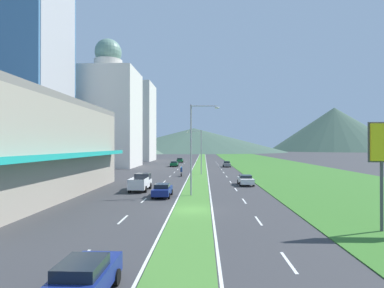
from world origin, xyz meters
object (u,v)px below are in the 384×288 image
office_tower (21,13)px  car_1 (83,280)px  car_0 (227,164)px  car_5 (174,164)px  street_lamp_near (194,143)px  car_3 (246,180)px  car_4 (180,160)px  pickup_truck_0 (141,182)px  car_2 (162,190)px  motorcycle_rider (181,172)px  street_lamp_mid (199,149)px

office_tower → car_1: size_ratio=15.33×
car_0 → car_5: car_0 is taller
office_tower → street_lamp_near: office_tower is taller
car_5 → car_3: bearing=-160.3°
street_lamp_near → car_4: (-6.78, 66.94, -5.05)m
car_3 → pickup_truck_0: pickup_truck_0 is taller
car_5 → car_2: bearing=-176.0°
car_5 → car_0: bearing=-95.1°
car_3 → motorcycle_rider: (-9.97, 11.84, 0.00)m
pickup_truck_0 → street_lamp_near: bearing=-121.3°
street_lamp_near → motorcycle_rider: size_ratio=5.09×
car_1 → car_3: 34.79m
street_lamp_mid → pickup_truck_0: street_lamp_mid is taller
car_2 → motorcycle_rider: bearing=-1.2°
office_tower → car_4: size_ratio=14.61×
car_2 → motorcycle_rider: motorcycle_rider is taller
street_lamp_near → street_lamp_mid: 25.39m
street_lamp_near → car_1: (-3.24, -23.61, -5.05)m
street_lamp_near → motorcycle_rider: bearing=97.9°
street_lamp_mid → car_2: (-3.67, -26.13, -4.22)m
car_2 → car_4: car_4 is taller
street_lamp_mid → car_4: size_ratio=1.91×
office_tower → car_5: size_ratio=14.17×
street_lamp_near → motorcycle_rider: (-2.98, 21.49, -5.09)m
car_2 → car_3: bearing=-45.0°
car_4 → street_lamp_near: bearing=-174.2°
street_lamp_near → car_2: bearing=-167.6°
street_lamp_near → car_5: bearing=98.1°
office_tower → car_1: bearing=-57.1°
car_3 → street_lamp_mid: bearing=-156.8°
street_lamp_mid → car_0: (6.79, 21.57, -4.20)m
car_0 → car_1: size_ratio=1.01×
street_lamp_mid → car_5: 24.24m
car_3 → pickup_truck_0: bearing=-68.3°
car_0 → car_5: (-13.86, 1.23, -0.03)m
car_2 → car_1: bearing=-179.5°
car_5 → pickup_truck_0: (0.02, -44.02, 0.24)m
street_lamp_mid → motorcycle_rider: size_ratio=4.28×
car_3 → car_5: bearing=-160.3°
car_2 → street_lamp_mid: bearing=-8.0°
street_lamp_mid → office_tower: bearing=175.9°
car_1 → motorcycle_rider: (0.26, 45.10, -0.04)m
car_1 → motorcycle_rider: 45.10m
street_lamp_near → car_5: size_ratio=2.20×
car_5 → motorcycle_rider: bearing=-171.8°
office_tower → car_5: office_tower is taller
street_lamp_mid → car_1: street_lamp_mid is taller
pickup_truck_0 → car_1: bearing=-172.7°
car_2 → pickup_truck_0: 5.97m
car_5 → pickup_truck_0: size_ratio=0.86×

